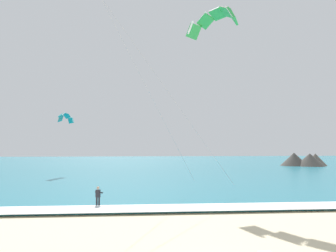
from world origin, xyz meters
The scene contains 7 objects.
sea centered at (0.00, 72.60, 0.10)m, with size 200.00×120.00×0.20m, color teal.
surf_foam centered at (0.00, 13.60, 0.22)m, with size 200.00×3.09×0.04m, color white.
surfboard centered at (-5.93, 15.21, 0.03)m, with size 0.86×1.47×0.09m.
kitesurfer centered at (-5.93, 15.22, 0.94)m, with size 0.63×0.62×1.69m.
kite_primary centered at (4.93, 21.84, 17.81)m, with size 12.86×9.04×17.75m.
kite_distant centered at (-14.57, 45.65, 9.53)m, with size 2.00×4.62×1.71m.
headland_right centered at (35.39, 63.73, 1.51)m, with size 10.80×8.46×3.16m.
Camera 1 is at (-2.99, -12.98, 4.96)m, focal length 37.61 mm.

